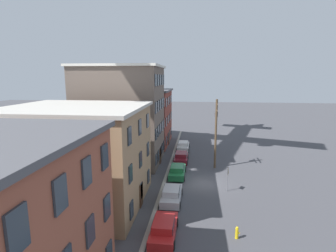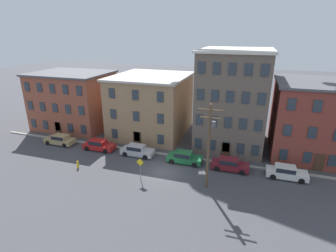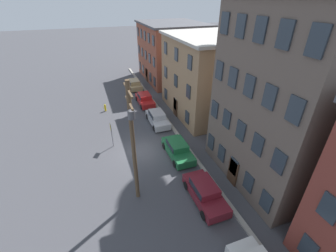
{
  "view_description": "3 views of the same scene",
  "coord_description": "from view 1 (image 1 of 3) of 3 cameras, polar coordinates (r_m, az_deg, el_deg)",
  "views": [
    {
      "loc": [
        -28.27,
        0.87,
        11.88
      ],
      "look_at": [
        -0.2,
        4.1,
        6.59
      ],
      "focal_mm": 28.0,
      "sensor_mm": 36.0,
      "label": 1
    },
    {
      "loc": [
        9.01,
        -25.64,
        15.55
      ],
      "look_at": [
        -0.56,
        3.78,
        4.42
      ],
      "focal_mm": 28.0,
      "sensor_mm": 36.0,
      "label": 2
    },
    {
      "loc": [
        17.51,
        -3.42,
        13.21
      ],
      "look_at": [
        1.45,
        2.34,
        3.19
      ],
      "focal_mm": 24.0,
      "sensor_mm": 36.0,
      "label": 3
    }
  ],
  "objects": [
    {
      "name": "apartment_midblock",
      "position": [
        25.92,
        -18.91,
        -6.12
      ],
      "size": [
        11.23,
        12.2,
        9.33
      ],
      "color": "#9E7A56",
      "rests_on": "ground_plane"
    },
    {
      "name": "car_red",
      "position": [
        21.06,
        -0.92,
        -21.3
      ],
      "size": [
        4.4,
        1.92,
        1.43
      ],
      "color": "#B21E1E",
      "rests_on": "ground_plane"
    },
    {
      "name": "car_silver",
      "position": [
        26.16,
        0.78,
        -14.58
      ],
      "size": [
        4.4,
        1.92,
        1.43
      ],
      "color": "#B7B7BC",
      "rests_on": "ground_plane"
    },
    {
      "name": "car_green",
      "position": [
        32.12,
        2.05,
        -9.68
      ],
      "size": [
        4.4,
        1.92,
        1.43
      ],
      "color": "#1E6638",
      "rests_on": "ground_plane"
    },
    {
      "name": "car_white",
      "position": [
        43.41,
        3.35,
        -4.27
      ],
      "size": [
        4.4,
        1.92,
        1.43
      ],
      "color": "silver",
      "rests_on": "ground_plane"
    },
    {
      "name": "car_maroon",
      "position": [
        37.41,
        2.89,
        -6.72
      ],
      "size": [
        4.4,
        1.92,
        1.43
      ],
      "color": "maroon",
      "rests_on": "ground_plane"
    },
    {
      "name": "apartment_far",
      "position": [
        36.77,
        -10.18,
        2.4
      ],
      "size": [
        9.53,
        11.35,
        13.46
      ],
      "color": "#66564C",
      "rests_on": "ground_plane"
    },
    {
      "name": "fire_hydrant",
      "position": [
        21.66,
        14.77,
        -21.51
      ],
      "size": [
        0.24,
        0.34,
        0.96
      ],
      "color": "yellow",
      "rests_on": "ground_plane"
    },
    {
      "name": "caution_sign",
      "position": [
        28.55,
        12.85,
        -10.33
      ],
      "size": [
        0.97,
        0.08,
        2.7
      ],
      "color": "slate",
      "rests_on": "ground_plane"
    },
    {
      "name": "apartment_annex",
      "position": [
        47.36,
        -6.27,
        2.03
      ],
      "size": [
        11.0,
        11.15,
        9.72
      ],
      "color": "brown",
      "rests_on": "ground_plane"
    },
    {
      "name": "ground_plane",
      "position": [
        30.68,
        7.84,
        -12.28
      ],
      "size": [
        200.0,
        200.0,
        0.0
      ],
      "primitive_type": "plane",
      "color": "#424247"
    },
    {
      "name": "utility_pole",
      "position": [
        34.51,
        10.38,
        -0.86
      ],
      "size": [
        2.4,
        0.44,
        9.13
      ],
      "color": "brown",
      "rests_on": "ground_plane"
    },
    {
      "name": "kerb_strip",
      "position": [
        30.85,
        -0.72,
        -11.89
      ],
      "size": [
        56.0,
        0.36,
        0.16
      ],
      "primitive_type": "cube",
      "color": "#9E998E",
      "rests_on": "ground_plane"
    }
  ]
}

